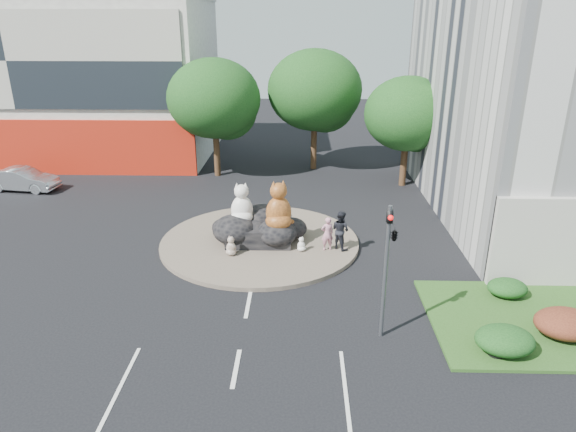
{
  "coord_description": "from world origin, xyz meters",
  "views": [
    {
      "loc": [
        2.07,
        -13.8,
        10.73
      ],
      "look_at": [
        1.47,
        8.73,
        2.0
      ],
      "focal_mm": 32.0,
      "sensor_mm": 36.0,
      "label": 1
    }
  ],
  "objects_px": {
    "kitten_white": "(301,244)",
    "parked_car": "(23,179)",
    "cat_tabby": "(279,204)",
    "cat_white": "(242,203)",
    "kitten_calico": "(231,245)",
    "pedestrian_pink": "(327,234)",
    "pedestrian_dark": "(341,230)",
    "litter_bin": "(497,346)"
  },
  "relations": [
    {
      "from": "kitten_calico",
      "to": "pedestrian_pink",
      "type": "xyz_separation_m",
      "value": [
        4.57,
        0.68,
        0.36
      ]
    },
    {
      "from": "cat_white",
      "to": "cat_tabby",
      "type": "distance_m",
      "value": 1.97
    },
    {
      "from": "litter_bin",
      "to": "pedestrian_dark",
      "type": "bearing_deg",
      "value": 119.67
    },
    {
      "from": "kitten_white",
      "to": "litter_bin",
      "type": "bearing_deg",
      "value": -76.91
    },
    {
      "from": "pedestrian_pink",
      "to": "pedestrian_dark",
      "type": "distance_m",
      "value": 0.68
    },
    {
      "from": "kitten_calico",
      "to": "litter_bin",
      "type": "height_order",
      "value": "kitten_calico"
    },
    {
      "from": "kitten_calico",
      "to": "kitten_white",
      "type": "xyz_separation_m",
      "value": [
        3.32,
        0.54,
        -0.12
      ]
    },
    {
      "from": "cat_tabby",
      "to": "pedestrian_pink",
      "type": "xyz_separation_m",
      "value": [
        2.36,
        -0.57,
        -1.27
      ]
    },
    {
      "from": "kitten_white",
      "to": "pedestrian_pink",
      "type": "height_order",
      "value": "pedestrian_pink"
    },
    {
      "from": "cat_tabby",
      "to": "kitten_white",
      "type": "height_order",
      "value": "cat_tabby"
    },
    {
      "from": "parked_car",
      "to": "litter_bin",
      "type": "xyz_separation_m",
      "value": [
        25.02,
        -17.36,
        -0.3
      ]
    },
    {
      "from": "cat_tabby",
      "to": "pedestrian_dark",
      "type": "height_order",
      "value": "cat_tabby"
    },
    {
      "from": "kitten_white",
      "to": "litter_bin",
      "type": "xyz_separation_m",
      "value": [
        6.58,
        -7.94,
        -0.11
      ]
    },
    {
      "from": "cat_white",
      "to": "kitten_white",
      "type": "bearing_deg",
      "value": -32.16
    },
    {
      "from": "kitten_calico",
      "to": "parked_car",
      "type": "xyz_separation_m",
      "value": [
        -15.11,
        9.95,
        0.07
      ]
    },
    {
      "from": "cat_white",
      "to": "kitten_calico",
      "type": "xyz_separation_m",
      "value": [
        -0.35,
        -1.88,
        -1.46
      ]
    },
    {
      "from": "pedestrian_pink",
      "to": "parked_car",
      "type": "xyz_separation_m",
      "value": [
        -19.68,
        9.28,
        -0.28
      ]
    },
    {
      "from": "kitten_calico",
      "to": "kitten_white",
      "type": "distance_m",
      "value": 3.37
    },
    {
      "from": "cat_tabby",
      "to": "litter_bin",
      "type": "height_order",
      "value": "cat_tabby"
    },
    {
      "from": "parked_car",
      "to": "pedestrian_pink",
      "type": "bearing_deg",
      "value": -107.92
    },
    {
      "from": "cat_white",
      "to": "litter_bin",
      "type": "height_order",
      "value": "cat_white"
    },
    {
      "from": "pedestrian_dark",
      "to": "litter_bin",
      "type": "height_order",
      "value": "pedestrian_dark"
    },
    {
      "from": "pedestrian_pink",
      "to": "parked_car",
      "type": "bearing_deg",
      "value": -41.01
    },
    {
      "from": "kitten_white",
      "to": "parked_car",
      "type": "relative_size",
      "value": 0.16
    },
    {
      "from": "cat_white",
      "to": "pedestrian_dark",
      "type": "relative_size",
      "value": 1.08
    },
    {
      "from": "cat_white",
      "to": "kitten_white",
      "type": "height_order",
      "value": "cat_white"
    },
    {
      "from": "pedestrian_pink",
      "to": "litter_bin",
      "type": "distance_m",
      "value": 9.7
    },
    {
      "from": "cat_tabby",
      "to": "litter_bin",
      "type": "distance_m",
      "value": 11.72
    },
    {
      "from": "kitten_calico",
      "to": "litter_bin",
      "type": "xyz_separation_m",
      "value": [
        9.9,
        -7.4,
        -0.23
      ]
    },
    {
      "from": "cat_white",
      "to": "kitten_calico",
      "type": "distance_m",
      "value": 2.41
    },
    {
      "from": "cat_white",
      "to": "kitten_calico",
      "type": "height_order",
      "value": "cat_white"
    },
    {
      "from": "pedestrian_pink",
      "to": "parked_car",
      "type": "relative_size",
      "value": 0.37
    },
    {
      "from": "kitten_calico",
      "to": "parked_car",
      "type": "height_order",
      "value": "parked_car"
    },
    {
      "from": "kitten_white",
      "to": "pedestrian_dark",
      "type": "relative_size",
      "value": 0.38
    },
    {
      "from": "cat_white",
      "to": "cat_tabby",
      "type": "xyz_separation_m",
      "value": [
        1.86,
        -0.63,
        0.16
      ]
    },
    {
      "from": "kitten_white",
      "to": "pedestrian_pink",
      "type": "bearing_deg",
      "value": -20.09
    },
    {
      "from": "kitten_calico",
      "to": "pedestrian_pink",
      "type": "relative_size",
      "value": 0.58
    },
    {
      "from": "pedestrian_dark",
      "to": "parked_car",
      "type": "relative_size",
      "value": 0.42
    },
    {
      "from": "pedestrian_pink",
      "to": "litter_bin",
      "type": "height_order",
      "value": "pedestrian_pink"
    },
    {
      "from": "parked_car",
      "to": "cat_tabby",
      "type": "bearing_deg",
      "value": -109.37
    },
    {
      "from": "kitten_calico",
      "to": "pedestrian_dark",
      "type": "xyz_separation_m",
      "value": [
        5.21,
        0.84,
        0.49
      ]
    },
    {
      "from": "kitten_white",
      "to": "parked_car",
      "type": "height_order",
      "value": "parked_car"
    }
  ]
}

